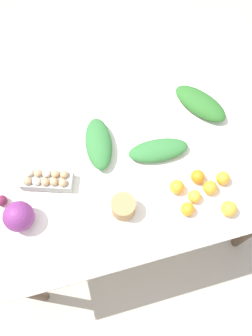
# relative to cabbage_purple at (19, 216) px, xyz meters

# --- Properties ---
(ground_plane) EXTENTS (8.00, 8.00, 0.00)m
(ground_plane) POSITION_rel_cabbage_purple_xyz_m (-0.59, -0.14, -0.78)
(ground_plane) COLOR #B2A899
(dining_table) EXTENTS (1.49, 1.01, 0.71)m
(dining_table) POSITION_rel_cabbage_purple_xyz_m (-0.59, -0.14, -0.15)
(dining_table) COLOR silver
(dining_table) RESTS_ON ground_plane
(cabbage_purple) EXTENTS (0.15, 0.15, 0.15)m
(cabbage_purple) POSITION_rel_cabbage_purple_xyz_m (0.00, 0.00, 0.00)
(cabbage_purple) COLOR #7A2D75
(cabbage_purple) RESTS_ON dining_table
(egg_carton) EXTENTS (0.29, 0.18, 0.09)m
(egg_carton) POSITION_rel_cabbage_purple_xyz_m (-0.16, -0.17, -0.03)
(egg_carton) COLOR #A8A8A3
(egg_carton) RESTS_ON dining_table
(paper_bag) EXTENTS (0.13, 0.13, 0.10)m
(paper_bag) POSITION_rel_cabbage_purple_xyz_m (-0.51, 0.08, -0.03)
(paper_bag) COLOR #A87F51
(paper_bag) RESTS_ON dining_table
(greens_bunch_chard) EXTENTS (0.32, 0.37, 0.09)m
(greens_bunch_chard) POSITION_rel_cabbage_purple_xyz_m (-1.12, -0.42, -0.03)
(greens_bunch_chard) COLOR #2D6B28
(greens_bunch_chard) RESTS_ON dining_table
(greens_bunch_scallion) EXTENTS (0.18, 0.34, 0.09)m
(greens_bunch_scallion) POSITION_rel_cabbage_purple_xyz_m (-0.48, -0.31, -0.03)
(greens_bunch_scallion) COLOR #337538
(greens_bunch_scallion) RESTS_ON dining_table
(greens_bunch_kale) EXTENTS (0.34, 0.16, 0.07)m
(greens_bunch_kale) POSITION_rel_cabbage_purple_xyz_m (-0.78, -0.19, -0.04)
(greens_bunch_kale) COLOR #337538
(greens_bunch_kale) RESTS_ON dining_table
(beet_root) EXTENTS (0.06, 0.06, 0.06)m
(beet_root) POSITION_rel_cabbage_purple_xyz_m (0.09, -0.12, -0.05)
(beet_root) COLOR maroon
(beet_root) RESTS_ON dining_table
(orange_0) EXTENTS (0.08, 0.08, 0.08)m
(orange_0) POSITION_rel_cabbage_purple_xyz_m (-0.81, 0.04, -0.04)
(orange_0) COLOR orange
(orange_0) RESTS_ON dining_table
(orange_1) EXTENTS (0.08, 0.08, 0.08)m
(orange_1) POSITION_rel_cabbage_purple_xyz_m (-1.03, 0.23, -0.04)
(orange_1) COLOR #F9A833
(orange_1) RESTS_ON dining_table
(orange_2) EXTENTS (0.07, 0.07, 0.07)m
(orange_2) POSITION_rel_cabbage_purple_xyz_m (-0.88, 0.12, -0.04)
(orange_2) COLOR #F9A833
(orange_2) RESTS_ON dining_table
(orange_3) EXTENTS (0.07, 0.07, 0.07)m
(orange_3) POSITION_rel_cabbage_purple_xyz_m (-1.06, 0.06, -0.04)
(orange_3) COLOR orange
(orange_3) RESTS_ON dining_table
(orange_4) EXTENTS (0.07, 0.07, 0.07)m
(orange_4) POSITION_rel_cabbage_purple_xyz_m (-0.82, 0.17, -0.04)
(orange_4) COLOR orange
(orange_4) RESTS_ON dining_table
(orange_5) EXTENTS (0.08, 0.08, 0.08)m
(orange_5) POSITION_rel_cabbage_purple_xyz_m (-0.98, 0.09, -0.04)
(orange_5) COLOR orange
(orange_5) RESTS_ON dining_table
(orange_6) EXTENTS (0.08, 0.08, 0.08)m
(orange_6) POSITION_rel_cabbage_purple_xyz_m (-0.94, 0.02, -0.04)
(orange_6) COLOR orange
(orange_6) RESTS_ON dining_table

